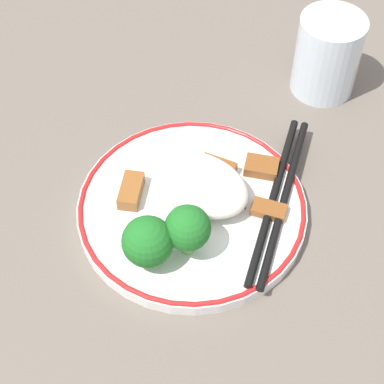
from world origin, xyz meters
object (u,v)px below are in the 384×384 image
(plate, at_px, (192,208))
(broccoli_back_left, at_px, (149,243))
(broccoli_back_center, at_px, (188,228))
(drinking_glass, at_px, (327,55))
(chopsticks, at_px, (279,198))

(plate, distance_m, broccoli_back_left, 0.08)
(broccoli_back_center, relative_size, drinking_glass, 0.59)
(plate, distance_m, chopsticks, 0.08)
(drinking_glass, bearing_deg, chopsticks, 101.98)
(chopsticks, bearing_deg, drinking_glass, -78.02)
(chopsticks, xyz_separation_m, drinking_glass, (0.04, -0.18, 0.03))
(plate, bearing_deg, drinking_glass, -97.21)
(drinking_glass, bearing_deg, broccoli_back_left, 84.79)
(broccoli_back_left, distance_m, broccoli_back_center, 0.04)
(plate, xyz_separation_m, broccoli_back_left, (-0.00, 0.07, 0.03))
(broccoli_back_left, bearing_deg, chopsticks, -118.62)
(plate, relative_size, chopsticks, 1.09)
(broccoli_back_center, xyz_separation_m, drinking_glass, (-0.01, -0.27, -0.00))
(plate, distance_m, broccoli_back_center, 0.06)
(broccoli_back_center, relative_size, chopsticks, 0.27)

